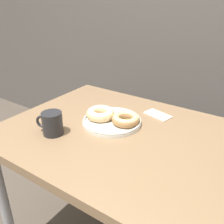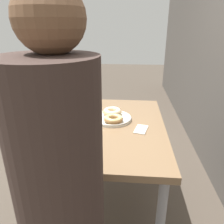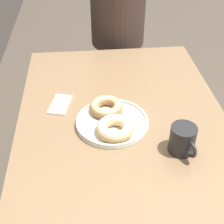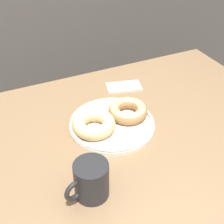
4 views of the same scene
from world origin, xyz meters
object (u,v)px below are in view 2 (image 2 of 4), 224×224
object	(u,v)px
coffee_mug	(85,104)
person_figure	(60,203)
napkin	(141,129)
dining_table	(104,135)
donut_plate	(112,116)

from	to	relation	value
coffee_mug	person_figure	bearing A→B (deg)	6.08
coffee_mug	napkin	world-z (taller)	coffee_mug
person_figure	coffee_mug	bearing A→B (deg)	-173.92
dining_table	coffee_mug	xyz separation A→B (m)	(-0.24, -0.18, 0.14)
napkin	dining_table	bearing A→B (deg)	-104.21
coffee_mug	napkin	distance (m)	0.52
dining_table	donut_plate	world-z (taller)	donut_plate
person_figure	donut_plate	bearing A→B (deg)	171.88
person_figure	napkin	size ratio (longest dim) A/B	10.34
coffee_mug	person_figure	xyz separation A→B (m)	(1.00, 0.11, -0.01)
coffee_mug	donut_plate	bearing A→B (deg)	55.02
dining_table	napkin	size ratio (longest dim) A/B	7.28
coffee_mug	napkin	xyz separation A→B (m)	(0.30, 0.42, -0.05)
donut_plate	napkin	xyz separation A→B (m)	(0.15, 0.20, -0.02)
donut_plate	person_figure	bearing A→B (deg)	-8.12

